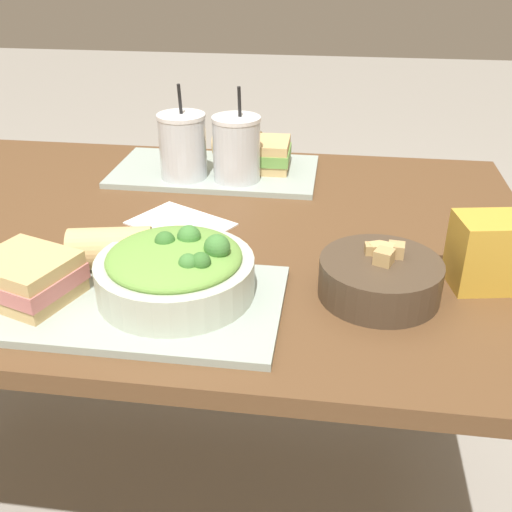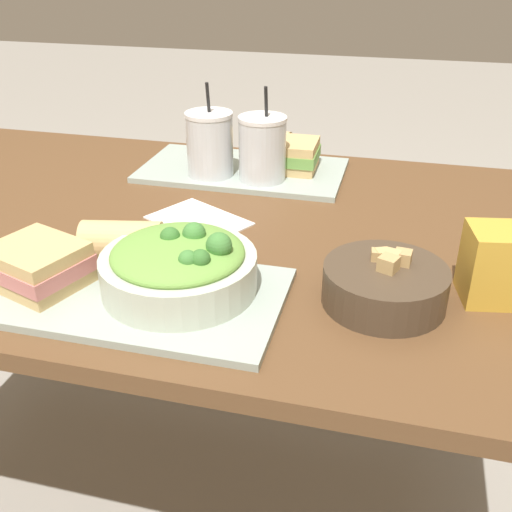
# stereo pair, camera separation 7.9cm
# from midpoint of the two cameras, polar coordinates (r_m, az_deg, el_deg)

# --- Properties ---
(ground_plane) EXTENTS (12.00, 12.00, 0.00)m
(ground_plane) POSITION_cam_midpoint_polar(r_m,az_deg,el_deg) (1.58, -4.34, -21.01)
(ground_plane) COLOR gray
(dining_table) EXTENTS (1.38, 0.88, 0.72)m
(dining_table) POSITION_cam_midpoint_polar(r_m,az_deg,el_deg) (1.18, -5.45, -0.57)
(dining_table) COLOR brown
(dining_table) RESTS_ON ground_plane
(tray_near) EXTENTS (0.45, 0.25, 0.01)m
(tray_near) POSITION_cam_midpoint_polar(r_m,az_deg,el_deg) (0.90, -9.32, -3.63)
(tray_near) COLOR #99A89E
(tray_near) RESTS_ON dining_table
(tray_far) EXTENTS (0.45, 0.25, 0.01)m
(tray_far) POSITION_cam_midpoint_polar(r_m,az_deg,el_deg) (1.36, 0.40, 8.14)
(tray_far) COLOR #99A89E
(tray_far) RESTS_ON dining_table
(salad_bowl) EXTENTS (0.23, 0.23, 0.10)m
(salad_bowl) POSITION_cam_midpoint_polar(r_m,az_deg,el_deg) (0.87, -4.74, -0.91)
(salad_bowl) COLOR beige
(salad_bowl) RESTS_ON tray_near
(soup_bowl) EXTENTS (0.18, 0.18, 0.08)m
(soup_bowl) POSITION_cam_midpoint_polar(r_m,az_deg,el_deg) (0.89, 14.69, -2.64)
(soup_bowl) COLOR #473828
(soup_bowl) RESTS_ON dining_table
(sandwich_near) EXTENTS (0.16, 0.15, 0.06)m
(sandwich_near) POSITION_cam_midpoint_polar(r_m,az_deg,el_deg) (0.92, -17.78, -0.89)
(sandwich_near) COLOR tan
(sandwich_near) RESTS_ON tray_near
(baguette_near) EXTENTS (0.14, 0.09, 0.07)m
(baguette_near) POSITION_cam_midpoint_polar(r_m,az_deg,el_deg) (0.96, -10.24, 1.34)
(baguette_near) COLOR tan
(baguette_near) RESTS_ON tray_near
(sandwich_far) EXTENTS (0.13, 0.12, 0.06)m
(sandwich_far) POSITION_cam_midpoint_polar(r_m,az_deg,el_deg) (1.34, 4.78, 9.56)
(sandwich_far) COLOR tan
(sandwich_far) RESTS_ON tray_far
(baguette_far) EXTENTS (0.11, 0.08, 0.07)m
(baguette_far) POSITION_cam_midpoint_polar(r_m,az_deg,el_deg) (1.41, 2.82, 10.61)
(baguette_far) COLOR tan
(baguette_far) RESTS_ON tray_far
(drink_cup_dark) EXTENTS (0.10, 0.10, 0.20)m
(drink_cup_dark) POSITION_cam_midpoint_polar(r_m,az_deg,el_deg) (1.30, -2.78, 10.41)
(drink_cup_dark) COLOR silver
(drink_cup_dark) RESTS_ON tray_far
(drink_cup_red) EXTENTS (0.10, 0.10, 0.20)m
(drink_cup_red) POSITION_cam_midpoint_polar(r_m,az_deg,el_deg) (1.27, 2.41, 9.98)
(drink_cup_red) COLOR silver
(drink_cup_red) RESTS_ON tray_far
(chip_bag) EXTENTS (0.14, 0.10, 0.11)m
(chip_bag) POSITION_cam_midpoint_polar(r_m,az_deg,el_deg) (0.95, 25.15, -0.86)
(chip_bag) COLOR gold
(chip_bag) RESTS_ON dining_table
(napkin_folded) EXTENTS (0.21, 0.19, 0.00)m
(napkin_folded) POSITION_cam_midpoint_polar(r_m,az_deg,el_deg) (1.12, -3.54, 3.27)
(napkin_folded) COLOR white
(napkin_folded) RESTS_ON dining_table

